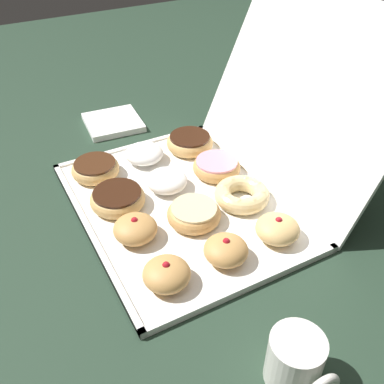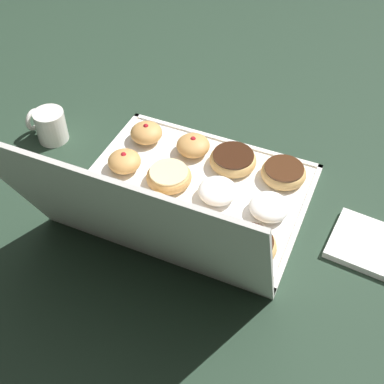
{
  "view_description": "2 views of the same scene",
  "coord_description": "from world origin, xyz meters",
  "px_view_note": "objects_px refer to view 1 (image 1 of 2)",
  "views": [
    {
      "loc": [
        0.66,
        -0.32,
        0.61
      ],
      "look_at": [
        0.03,
        0.01,
        0.06
      ],
      "focal_mm": 41.2,
      "sensor_mm": 36.0,
      "label": 1
    },
    {
      "loc": [
        -0.34,
        0.78,
        0.88
      ],
      "look_at": [
        -0.01,
        0.03,
        0.04
      ],
      "focal_mm": 47.68,
      "sensor_mm": 36.0,
      "label": 2
    }
  ],
  "objects_px": {
    "jelly_filled_donut_2": "(135,229)",
    "jelly_filled_donut_11": "(277,229)",
    "powdered_filled_donut_4": "(146,153)",
    "pink_frosted_donut_9": "(217,166)",
    "napkin_stack": "(114,122)",
    "donut_box": "(179,205)",
    "chocolate_frosted_donut_0": "(95,169)",
    "powdered_filled_donut_5": "(166,181)",
    "chocolate_frosted_donut_1": "(118,198)",
    "jelly_filled_donut_3": "(167,274)",
    "glazed_ring_donut_6": "(192,214)",
    "cruller_donut_10": "(242,194)",
    "coffee_mug": "(296,361)",
    "chocolate_frosted_donut_8": "(190,142)",
    "jelly_filled_donut_7": "(224,251)"
  },
  "relations": [
    {
      "from": "jelly_filled_donut_2",
      "to": "jelly_filled_donut_11",
      "type": "height_order",
      "value": "same"
    },
    {
      "from": "powdered_filled_donut_4",
      "to": "pink_frosted_donut_9",
      "type": "distance_m",
      "value": 0.18
    },
    {
      "from": "jelly_filled_donut_2",
      "to": "napkin_stack",
      "type": "relative_size",
      "value": 0.58
    },
    {
      "from": "pink_frosted_donut_9",
      "to": "napkin_stack",
      "type": "bearing_deg",
      "value": -160.38
    },
    {
      "from": "donut_box",
      "to": "pink_frosted_donut_9",
      "type": "bearing_deg",
      "value": 114.68
    },
    {
      "from": "chocolate_frosted_donut_0",
      "to": "pink_frosted_donut_9",
      "type": "distance_m",
      "value": 0.28
    },
    {
      "from": "chocolate_frosted_donut_0",
      "to": "powdered_filled_donut_5",
      "type": "bearing_deg",
      "value": 44.6
    },
    {
      "from": "chocolate_frosted_donut_1",
      "to": "jelly_filled_donut_3",
      "type": "relative_size",
      "value": 1.4
    },
    {
      "from": "glazed_ring_donut_6",
      "to": "donut_box",
      "type": "bearing_deg",
      "value": 176.05
    },
    {
      "from": "pink_frosted_donut_9",
      "to": "cruller_donut_10",
      "type": "relative_size",
      "value": 0.94
    },
    {
      "from": "cruller_donut_10",
      "to": "coffee_mug",
      "type": "height_order",
      "value": "coffee_mug"
    },
    {
      "from": "chocolate_frosted_donut_1",
      "to": "pink_frosted_donut_9",
      "type": "bearing_deg",
      "value": 90.74
    },
    {
      "from": "jelly_filled_donut_3",
      "to": "coffee_mug",
      "type": "distance_m",
      "value": 0.26
    },
    {
      "from": "chocolate_frosted_donut_0",
      "to": "chocolate_frosted_donut_8",
      "type": "height_order",
      "value": "chocolate_frosted_donut_8"
    },
    {
      "from": "jelly_filled_donut_3",
      "to": "jelly_filled_donut_2",
      "type": "bearing_deg",
      "value": -178.67
    },
    {
      "from": "chocolate_frosted_donut_8",
      "to": "coffee_mug",
      "type": "xyz_separation_m",
      "value": [
        0.61,
        -0.16,
        0.02
      ]
    },
    {
      "from": "coffee_mug",
      "to": "chocolate_frosted_donut_1",
      "type": "bearing_deg",
      "value": -170.19
    },
    {
      "from": "jelly_filled_donut_3",
      "to": "cruller_donut_10",
      "type": "xyz_separation_m",
      "value": [
        -0.13,
        0.24,
        -0.0
      ]
    },
    {
      "from": "chocolate_frosted_donut_1",
      "to": "jelly_filled_donut_11",
      "type": "relative_size",
      "value": 1.37
    },
    {
      "from": "jelly_filled_donut_2",
      "to": "glazed_ring_donut_6",
      "type": "xyz_separation_m",
      "value": [
        0.01,
        0.12,
        -0.0
      ]
    },
    {
      "from": "chocolate_frosted_donut_0",
      "to": "cruller_donut_10",
      "type": "xyz_separation_m",
      "value": [
        0.24,
        0.24,
        0.0
      ]
    },
    {
      "from": "chocolate_frosted_donut_1",
      "to": "chocolate_frosted_donut_0",
      "type": "bearing_deg",
      "value": -177.42
    },
    {
      "from": "chocolate_frosted_donut_8",
      "to": "coffee_mug",
      "type": "bearing_deg",
      "value": -14.43
    },
    {
      "from": "glazed_ring_donut_6",
      "to": "jelly_filled_donut_7",
      "type": "xyz_separation_m",
      "value": [
        0.12,
        0.0,
        0.0
      ]
    },
    {
      "from": "glazed_ring_donut_6",
      "to": "coffee_mug",
      "type": "height_order",
      "value": "coffee_mug"
    },
    {
      "from": "pink_frosted_donut_9",
      "to": "napkin_stack",
      "type": "height_order",
      "value": "pink_frosted_donut_9"
    },
    {
      "from": "pink_frosted_donut_9",
      "to": "chocolate_frosted_donut_1",
      "type": "bearing_deg",
      "value": -89.26
    },
    {
      "from": "powdered_filled_donut_4",
      "to": "jelly_filled_donut_7",
      "type": "distance_m",
      "value": 0.37
    },
    {
      "from": "chocolate_frosted_donut_1",
      "to": "jelly_filled_donut_3",
      "type": "height_order",
      "value": "jelly_filled_donut_3"
    },
    {
      "from": "donut_box",
      "to": "jelly_filled_donut_3",
      "type": "relative_size",
      "value": 6.32
    },
    {
      "from": "chocolate_frosted_donut_0",
      "to": "pink_frosted_donut_9",
      "type": "bearing_deg",
      "value": 63.48
    },
    {
      "from": "pink_frosted_donut_9",
      "to": "coffee_mug",
      "type": "relative_size",
      "value": 1.12
    },
    {
      "from": "donut_box",
      "to": "chocolate_frosted_donut_1",
      "type": "distance_m",
      "value": 0.13
    },
    {
      "from": "powdered_filled_donut_5",
      "to": "jelly_filled_donut_2",
      "type": "bearing_deg",
      "value": -46.18
    },
    {
      "from": "jelly_filled_donut_2",
      "to": "jelly_filled_donut_3",
      "type": "height_order",
      "value": "same"
    },
    {
      "from": "pink_frosted_donut_9",
      "to": "jelly_filled_donut_11",
      "type": "height_order",
      "value": "jelly_filled_donut_11"
    },
    {
      "from": "powdered_filled_donut_4",
      "to": "coffee_mug",
      "type": "distance_m",
      "value": 0.62
    },
    {
      "from": "powdered_filled_donut_5",
      "to": "jelly_filled_donut_11",
      "type": "distance_m",
      "value": 0.27
    },
    {
      "from": "jelly_filled_donut_3",
      "to": "powdered_filled_donut_4",
      "type": "distance_m",
      "value": 0.39
    },
    {
      "from": "powdered_filled_donut_4",
      "to": "cruller_donut_10",
      "type": "bearing_deg",
      "value": 25.49
    },
    {
      "from": "chocolate_frosted_donut_8",
      "to": "powdered_filled_donut_5",
      "type": "bearing_deg",
      "value": -45.87
    },
    {
      "from": "napkin_stack",
      "to": "chocolate_frosted_donut_0",
      "type": "bearing_deg",
      "value": -29.41
    },
    {
      "from": "cruller_donut_10",
      "to": "jelly_filled_donut_11",
      "type": "bearing_deg",
      "value": -1.27
    },
    {
      "from": "powdered_filled_donut_5",
      "to": "pink_frosted_donut_9",
      "type": "relative_size",
      "value": 0.82
    },
    {
      "from": "chocolate_frosted_donut_8",
      "to": "glazed_ring_donut_6",
      "type": "bearing_deg",
      "value": -27.21
    },
    {
      "from": "donut_box",
      "to": "jelly_filled_donut_3",
      "type": "distance_m",
      "value": 0.22
    },
    {
      "from": "donut_box",
      "to": "chocolate_frosted_donut_0",
      "type": "relative_size",
      "value": 4.81
    },
    {
      "from": "donut_box",
      "to": "jelly_filled_donut_7",
      "type": "relative_size",
      "value": 6.45
    },
    {
      "from": "jelly_filled_donut_2",
      "to": "glazed_ring_donut_6",
      "type": "bearing_deg",
      "value": 85.25
    },
    {
      "from": "chocolate_frosted_donut_0",
      "to": "napkin_stack",
      "type": "distance_m",
      "value": 0.26
    }
  ]
}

